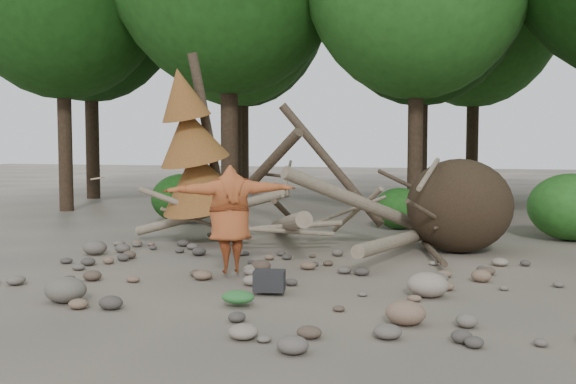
% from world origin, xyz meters
% --- Properties ---
extents(ground, '(120.00, 120.00, 0.00)m').
position_xyz_m(ground, '(0.00, 0.00, 0.00)').
color(ground, '#514C44').
rests_on(ground, ground).
extents(deadfall_pile, '(8.55, 5.24, 3.30)m').
position_xyz_m(deadfall_pile, '(2.02, 4.24, 0.95)').
color(deadfall_pile, '#332619').
rests_on(deadfall_pile, ground).
extents(dead_conifer, '(2.06, 2.16, 4.35)m').
position_xyz_m(dead_conifer, '(-3.12, 3.37, 2.11)').
color(dead_conifer, '#4C3F30').
rests_on(dead_conifer, ground).
extents(bush_left, '(1.80, 1.80, 1.44)m').
position_xyz_m(bush_left, '(-5.50, 7.20, 0.72)').
color(bush_left, '#184713').
rests_on(bush_left, ground).
extents(bush_mid, '(1.40, 1.40, 1.12)m').
position_xyz_m(bush_mid, '(0.80, 7.80, 0.56)').
color(bush_mid, '#215B1A').
rests_on(bush_mid, ground).
extents(bush_right, '(2.00, 2.00, 1.60)m').
position_xyz_m(bush_right, '(5.00, 7.00, 0.80)').
color(bush_right, '#2A6B21').
rests_on(bush_right, ground).
extents(frisbee_thrower, '(3.55, 1.80, 1.84)m').
position_xyz_m(frisbee_thrower, '(-0.89, 0.36, 1.00)').
color(frisbee_thrower, '#A14B24').
rests_on(frisbee_thrower, ground).
extents(backpack, '(0.52, 0.40, 0.31)m').
position_xyz_m(backpack, '(0.20, -0.64, 0.15)').
color(backpack, black).
rests_on(backpack, ground).
extents(cloth_green, '(0.47, 0.39, 0.18)m').
position_xyz_m(cloth_green, '(0.04, -1.47, 0.09)').
color(cloth_green, '#2B6C2F').
rests_on(cloth_green, ground).
extents(cloth_orange, '(0.27, 0.22, 0.10)m').
position_xyz_m(cloth_orange, '(0.17, -0.34, 0.05)').
color(cloth_orange, '#B1621E').
rests_on(cloth_orange, ground).
extents(boulder_front_left, '(0.61, 0.55, 0.36)m').
position_xyz_m(boulder_front_left, '(-2.39, -2.04, 0.18)').
color(boulder_front_left, '#656054').
rests_on(boulder_front_left, ground).
extents(boulder_front_right, '(0.50, 0.45, 0.30)m').
position_xyz_m(boulder_front_right, '(2.38, -1.62, 0.15)').
color(boulder_front_right, '#7F634F').
rests_on(boulder_front_right, ground).
extents(boulder_mid_right, '(0.61, 0.55, 0.37)m').
position_xyz_m(boulder_mid_right, '(2.47, -0.02, 0.18)').
color(boulder_mid_right, gray).
rests_on(boulder_mid_right, ground).
extents(boulder_mid_left, '(0.50, 0.45, 0.30)m').
position_xyz_m(boulder_mid_left, '(-4.47, 1.54, 0.15)').
color(boulder_mid_left, '#635C54').
rests_on(boulder_mid_left, ground).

